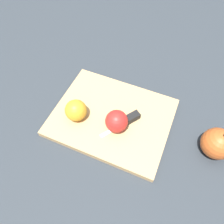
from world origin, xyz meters
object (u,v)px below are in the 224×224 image
at_px(apple_half_right, 116,121).
at_px(apple_whole, 217,143).
at_px(knife, 130,119).
at_px(apple_half_left, 76,110).

relative_size(apple_half_right, apple_whole, 0.67).
height_order(apple_half_right, knife, apple_half_right).
height_order(apple_half_left, apple_half_right, same).
xyz_separation_m(knife, apple_whole, (0.25, 0.05, 0.01)).
distance_m(apple_half_right, knife, 0.05).
bearing_deg(knife, apple_whole, 127.16).
bearing_deg(apple_half_right, apple_half_left, -42.16).
bearing_deg(apple_half_left, apple_whole, 137.58).
xyz_separation_m(apple_half_left, knife, (0.15, 0.07, -0.02)).
bearing_deg(knife, apple_half_right, -3.27).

